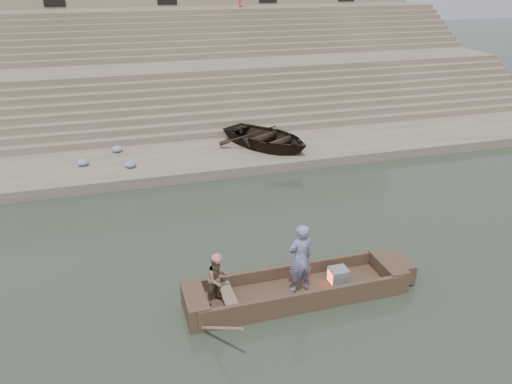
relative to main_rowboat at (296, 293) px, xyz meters
name	(u,v)px	position (x,y,z in m)	size (l,w,h in m)	color
ground	(355,243)	(2.66, 2.05, -0.11)	(120.00, 120.00, 0.00)	#2A3628
lower_landing	(271,152)	(2.66, 10.05, 0.09)	(32.00, 4.00, 0.40)	gray
mid_landing	(229,88)	(2.66, 17.55, 1.29)	(32.00, 3.00, 2.80)	gray
upper_landing	(203,49)	(2.66, 24.55, 2.49)	(32.00, 3.00, 5.20)	gray
ghat_steps	(222,76)	(2.66, 19.24, 1.69)	(32.00, 11.00, 5.20)	gray
main_rowboat	(296,293)	(0.00, 0.00, 0.00)	(5.00, 1.30, 0.22)	brown
rowboat_trim	(304,286)	(0.21, -0.01, 0.20)	(6.04, 2.63, 1.90)	brown
standing_man	(300,258)	(0.06, -0.01, 1.02)	(0.66, 0.43, 1.81)	navy
rowing_man	(218,279)	(-1.97, 0.13, 0.72)	(0.60, 0.47, 1.23)	#2B8354
television	(338,276)	(1.12, 0.00, 0.31)	(0.46, 0.42, 0.40)	gray
beached_rowboat	(267,138)	(2.48, 10.12, 0.73)	(3.04, 4.26, 0.88)	#2D2116
cloth_bundles	(110,158)	(-4.10, 10.28, 0.42)	(2.22, 2.46, 0.26)	#3F5999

